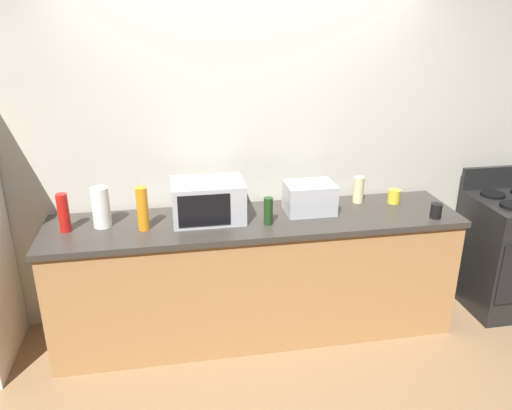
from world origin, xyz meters
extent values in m
plane|color=#93704C|center=(0.00, 0.00, 0.00)|extent=(8.00, 8.00, 0.00)
cube|color=beige|center=(0.00, 0.81, 1.35)|extent=(6.40, 0.10, 2.70)
cube|color=#B27F4C|center=(0.00, 0.40, 0.43)|extent=(2.80, 0.60, 0.86)
cube|color=#38332D|center=(0.00, 0.40, 0.88)|extent=(2.84, 0.64, 0.04)
cube|color=black|center=(2.00, 0.40, 0.45)|extent=(0.60, 0.60, 0.90)
cube|color=black|center=(2.00, 0.68, 0.99)|extent=(0.60, 0.04, 0.18)
cylinder|color=black|center=(1.87, 0.52, 0.91)|extent=(0.18, 0.18, 0.02)
cube|color=#B7BABF|center=(-0.32, 0.45, 1.04)|extent=(0.48, 0.34, 0.27)
cube|color=black|center=(-0.36, 0.28, 1.04)|extent=(0.34, 0.01, 0.21)
cube|color=#B7BABF|center=(0.39, 0.46, 1.01)|extent=(0.34, 0.26, 0.21)
cylinder|color=white|center=(-1.02, 0.45, 1.04)|extent=(0.12, 0.12, 0.27)
cylinder|color=beige|center=(0.80, 0.58, 1.00)|extent=(0.08, 0.08, 0.19)
cylinder|color=red|center=(-1.25, 0.41, 1.03)|extent=(0.07, 0.07, 0.25)
cylinder|color=#1E3F19|center=(0.06, 0.30, 0.99)|extent=(0.06, 0.06, 0.19)
cylinder|color=orange|center=(-0.75, 0.35, 1.04)|extent=(0.07, 0.07, 0.29)
cylinder|color=black|center=(1.22, 0.20, 0.95)|extent=(0.08, 0.08, 0.10)
cylinder|color=yellow|center=(1.06, 0.52, 0.95)|extent=(0.09, 0.09, 0.10)
camera|label=1|loc=(-0.57, -2.75, 2.25)|focal=35.57mm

